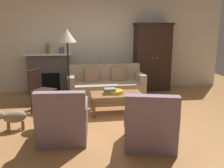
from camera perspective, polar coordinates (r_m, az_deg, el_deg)
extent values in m
plane|color=#B27A47|center=(4.85, 1.28, -8.46)|extent=(9.60, 9.60, 0.00)
cube|color=silver|center=(7.04, -2.21, 10.02)|extent=(7.20, 0.10, 2.80)
cube|color=#4C4947|center=(6.90, -14.83, 2.33)|extent=(1.10, 0.36, 1.08)
cube|color=black|center=(6.76, -14.90, 0.37)|extent=(0.60, 0.01, 0.52)
cube|color=white|center=(6.80, -15.13, 6.93)|extent=(1.26, 0.48, 0.04)
cube|color=black|center=(7.05, 9.56, 6.10)|extent=(1.00, 0.52, 1.88)
cube|color=black|center=(7.00, 9.87, 13.99)|extent=(1.06, 0.55, 0.06)
sphere|color=#ADAFB5|center=(6.77, 9.80, 6.12)|extent=(0.04, 0.04, 0.04)
sphere|color=#ADAFB5|center=(6.81, 10.77, 6.12)|extent=(0.04, 0.04, 0.04)
cube|color=tan|center=(6.14, -1.39, -1.60)|extent=(1.91, 0.87, 0.44)
cube|color=tan|center=(6.38, -1.84, 2.91)|extent=(1.90, 0.21, 0.42)
cube|color=tan|center=(6.01, -9.74, 1.12)|extent=(0.17, 0.80, 0.22)
cube|color=tan|center=(6.25, 6.61, 1.68)|extent=(0.17, 0.80, 0.22)
cube|color=#9E755B|center=(6.21, -4.87, 2.22)|extent=(0.36, 0.19, 0.37)
cube|color=#9E755B|center=(6.30, 1.49, 2.42)|extent=(0.36, 0.19, 0.37)
cube|color=olive|center=(5.13, 1.07, -2.55)|extent=(1.10, 0.60, 0.05)
cube|color=brown|center=(4.89, -4.37, -5.97)|extent=(0.06, 0.06, 0.37)
cube|color=brown|center=(5.06, 7.28, -5.38)|extent=(0.06, 0.06, 0.37)
cube|color=brown|center=(5.39, -4.78, -4.17)|extent=(0.06, 0.06, 0.37)
cube|color=brown|center=(5.54, 5.83, -3.70)|extent=(0.06, 0.06, 0.37)
cylinder|color=gold|center=(5.14, 0.87, -1.85)|extent=(0.34, 0.34, 0.07)
cube|color=gold|center=(5.10, -0.49, -2.10)|extent=(0.25, 0.18, 0.04)
cube|color=#427A4C|center=(5.09, -0.58, -1.63)|extent=(0.24, 0.18, 0.05)
cube|color=gray|center=(5.08, -0.53, -1.20)|extent=(0.25, 0.18, 0.03)
cylinder|color=olive|center=(6.79, -15.21, 8.21)|extent=(0.12, 0.12, 0.26)
cylinder|color=#565B66|center=(6.76, -11.95, 7.95)|extent=(0.14, 0.14, 0.17)
cube|color=gray|center=(4.06, -11.44, -9.92)|extent=(0.82, 0.82, 0.42)
cube|color=gray|center=(3.62, -12.39, -5.42)|extent=(0.77, 0.22, 0.46)
cube|color=gray|center=(3.92, -6.84, -5.75)|extent=(0.18, 0.71, 0.20)
cube|color=gray|center=(4.01, -16.33, -5.76)|extent=(0.18, 0.71, 0.20)
cube|color=gray|center=(3.86, 9.04, -11.12)|extent=(0.92, 0.92, 0.42)
cube|color=gray|center=(3.41, 9.58, -6.50)|extent=(0.78, 0.34, 0.46)
cube|color=gray|center=(3.78, 14.25, -6.84)|extent=(0.29, 0.71, 0.20)
cube|color=gray|center=(3.73, 4.12, -6.68)|extent=(0.29, 0.71, 0.20)
cube|color=black|center=(5.53, -16.16, -1.54)|extent=(0.59, 0.59, 0.04)
cylinder|color=black|center=(5.34, -15.49, -4.55)|extent=(0.04, 0.04, 0.41)
cylinder|color=black|center=(5.64, -13.33, -3.47)|extent=(0.04, 0.04, 0.41)
cylinder|color=black|center=(5.56, -18.74, -4.08)|extent=(0.04, 0.04, 0.41)
cylinder|color=black|center=(5.85, -16.50, -3.07)|extent=(0.04, 0.04, 0.41)
cube|color=black|center=(5.59, -18.00, 1.07)|extent=(0.24, 0.41, 0.45)
cylinder|color=black|center=(5.14, -9.94, -7.21)|extent=(0.26, 0.26, 0.02)
cylinder|color=black|center=(4.93, -10.29, 1.08)|extent=(0.03, 0.03, 1.54)
cone|color=beige|center=(4.83, -10.72, 11.34)|extent=(0.36, 0.36, 0.26)
ellipsoid|color=gray|center=(4.62, -22.24, -7.25)|extent=(0.44, 0.29, 0.22)
sphere|color=gray|center=(4.62, -25.30, -6.79)|extent=(0.15, 0.15, 0.15)
cylinder|color=gray|center=(4.64, -23.54, -9.69)|extent=(0.06, 0.06, 0.14)
cylinder|color=gray|center=(4.74, -23.52, -9.19)|extent=(0.06, 0.06, 0.14)
cylinder|color=gray|center=(4.64, -20.55, -9.44)|extent=(0.06, 0.06, 0.14)
cylinder|color=gray|center=(4.74, -20.60, -8.95)|extent=(0.06, 0.06, 0.14)
sphere|color=gray|center=(4.62, -19.40, -6.77)|extent=(0.06, 0.06, 0.06)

